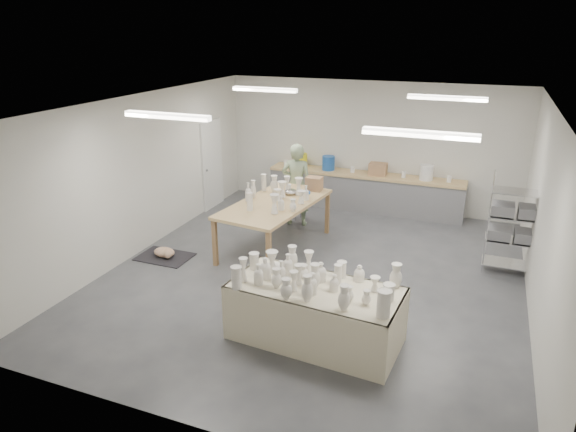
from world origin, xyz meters
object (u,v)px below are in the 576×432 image
at_px(drying_table, 315,311).
at_px(work_table, 279,200).
at_px(red_stool, 301,209).
at_px(potter, 297,185).

bearing_deg(drying_table, work_table, 125.20).
height_order(work_table, red_stool, work_table).
height_order(work_table, potter, potter).
bearing_deg(potter, work_table, 86.24).
bearing_deg(drying_table, red_stool, 116.90).
bearing_deg(work_table, red_stool, 101.65).
bearing_deg(potter, drying_table, 104.71).
distance_m(work_table, red_stool, 1.70).
relative_size(drying_table, potter, 1.33).
height_order(drying_table, work_table, work_table).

